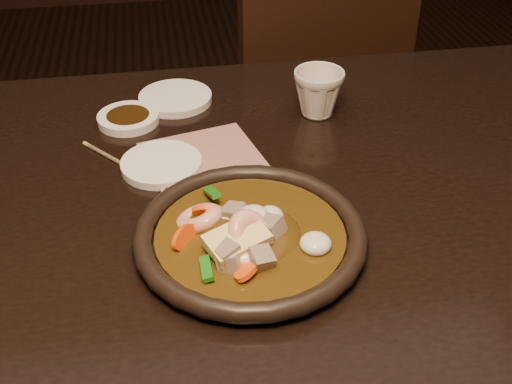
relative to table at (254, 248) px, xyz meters
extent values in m
cube|color=black|center=(0.00, 0.00, 0.06)|extent=(1.60, 0.90, 0.04)
cube|color=black|center=(0.22, 0.77, -0.23)|extent=(0.51, 0.51, 0.04)
cylinder|color=black|center=(0.36, 0.97, -0.46)|extent=(0.04, 0.04, 0.42)
cylinder|color=black|center=(0.43, 0.63, -0.46)|extent=(0.04, 0.04, 0.42)
cylinder|color=black|center=(0.02, 0.90, -0.46)|extent=(0.04, 0.04, 0.42)
cylinder|color=black|center=(0.09, 0.56, -0.46)|extent=(0.04, 0.04, 0.42)
cube|color=black|center=(0.26, 0.57, 0.02)|extent=(0.41, 0.11, 0.45)
cylinder|color=black|center=(-0.02, -0.08, 0.08)|extent=(0.27, 0.27, 0.01)
torus|color=black|center=(-0.02, -0.08, 0.10)|extent=(0.29, 0.29, 0.02)
cylinder|color=#39260A|center=(-0.02, -0.08, 0.09)|extent=(0.24, 0.24, 0.01)
ellipsoid|color=#39260A|center=(-0.02, -0.08, 0.09)|extent=(0.13, 0.12, 0.04)
torus|color=#E3A78F|center=(-0.08, -0.04, 0.10)|extent=(0.08, 0.08, 0.04)
torus|color=#E3A78F|center=(-0.02, -0.10, 0.11)|extent=(0.08, 0.08, 0.06)
cube|color=gray|center=(-0.02, -0.14, 0.11)|extent=(0.04, 0.04, 0.03)
cube|color=gray|center=(-0.04, -0.10, 0.10)|extent=(0.04, 0.04, 0.03)
cube|color=gray|center=(-0.02, -0.08, 0.10)|extent=(0.04, 0.04, 0.03)
cube|color=gray|center=(-0.05, -0.13, 0.11)|extent=(0.04, 0.04, 0.03)
cube|color=gray|center=(0.01, -0.09, 0.11)|extent=(0.04, 0.04, 0.03)
cube|color=gray|center=(-0.05, -0.13, 0.10)|extent=(0.04, 0.04, 0.03)
cube|color=gray|center=(-0.03, -0.05, 0.11)|extent=(0.04, 0.04, 0.03)
cylinder|color=#E74107|center=(-0.03, -0.15, 0.10)|extent=(0.06, 0.06, 0.02)
cylinder|color=#E74107|center=(-0.10, -0.08, 0.10)|extent=(0.04, 0.05, 0.05)
cylinder|color=#E74107|center=(-0.01, -0.07, 0.10)|extent=(0.06, 0.06, 0.03)
cylinder|color=#E74107|center=(-0.02, -0.07, 0.11)|extent=(0.05, 0.04, 0.04)
cylinder|color=#E74107|center=(-0.06, -0.04, 0.10)|extent=(0.05, 0.03, 0.04)
cube|color=#1C6914|center=(-0.08, -0.14, 0.10)|extent=(0.01, 0.04, 0.01)
cube|color=#1C6914|center=(-0.01, -0.09, 0.10)|extent=(0.04, 0.03, 0.03)
cube|color=#1C6914|center=(-0.06, -0.01, 0.11)|extent=(0.02, 0.04, 0.02)
cube|color=#1C6914|center=(-0.02, -0.06, 0.11)|extent=(0.04, 0.03, 0.02)
cube|color=#1C6914|center=(-0.05, -0.08, 0.11)|extent=(0.04, 0.03, 0.01)
cube|color=#1C6914|center=(-0.02, -0.07, 0.11)|extent=(0.04, 0.03, 0.01)
ellipsoid|color=beige|center=(-0.01, -0.07, 0.11)|extent=(0.04, 0.04, 0.03)
ellipsoid|color=beige|center=(-0.04, -0.07, 0.10)|extent=(0.03, 0.04, 0.02)
ellipsoid|color=beige|center=(0.05, -0.12, 0.10)|extent=(0.04, 0.04, 0.02)
ellipsoid|color=beige|center=(-0.03, -0.12, 0.10)|extent=(0.05, 0.04, 0.02)
ellipsoid|color=beige|center=(-0.04, -0.06, 0.10)|extent=(0.04, 0.03, 0.02)
ellipsoid|color=beige|center=(0.01, -0.06, 0.10)|extent=(0.04, 0.04, 0.03)
cube|color=#F2DC91|center=(-0.04, -0.11, 0.11)|extent=(0.09, 0.07, 0.03)
cylinder|color=white|center=(-0.17, 0.26, 0.08)|extent=(0.10, 0.10, 0.01)
cylinder|color=white|center=(-0.12, 0.11, 0.08)|extent=(0.12, 0.12, 0.01)
cylinder|color=white|center=(-0.09, 0.32, 0.08)|extent=(0.13, 0.13, 0.01)
imported|color=beige|center=(0.15, 0.23, 0.12)|extent=(0.09, 0.08, 0.08)
cylinder|color=tan|center=(-0.16, 0.11, 0.08)|extent=(0.14, 0.16, 0.01)
cylinder|color=tan|center=(-0.17, 0.12, 0.08)|extent=(0.14, 0.16, 0.01)
cube|color=#93605A|center=(-0.06, 0.12, 0.08)|extent=(0.20, 0.20, 0.00)
camera|label=1|loc=(-0.11, -0.68, 0.60)|focal=45.00mm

